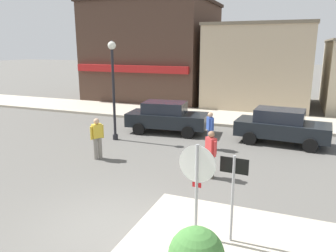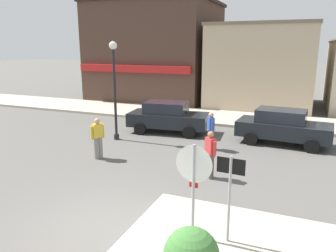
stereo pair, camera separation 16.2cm
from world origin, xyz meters
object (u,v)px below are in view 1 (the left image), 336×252
Objects in this scene: lamp_post at (113,76)px; parked_car_second at (281,126)px; one_way_sign at (233,190)px; pedestrian_kerb_side at (210,129)px; stop_sign at (197,180)px; pedestrian_crossing_near at (211,153)px; parked_car_nearest at (167,117)px; pedestrian_crossing_far at (97,137)px.

lamp_post reaches higher than parked_car_second.
one_way_sign is 7.01m from pedestrian_kerb_side.
pedestrian_crossing_near is at bearing 99.53° from stop_sign.
pedestrian_crossing_near is at bearing -75.17° from pedestrian_kerb_side.
one_way_sign is 3.90m from pedestrian_crossing_near.
one_way_sign reaches higher than parked_car_nearest.
pedestrian_kerb_side is at bearing -143.98° from parked_car_second.
parked_car_second is at bearing 0.62° from parked_car_nearest.
parked_car_nearest is at bearing 119.79° from one_way_sign.
parked_car_nearest and parked_car_second have the same top height.
parked_car_nearest is 4.84m from pedestrian_crossing_far.
parked_car_nearest is 3.36m from pedestrian_kerb_side.
pedestrian_kerb_side is (-2.19, 6.65, -0.46)m from one_way_sign.
stop_sign is at bearing -37.80° from pedestrian_crossing_far.
pedestrian_crossing_far is at bearing -143.60° from parked_car_second.
pedestrian_crossing_near is (5.30, -2.85, -2.09)m from lamp_post.
stop_sign is 1.43× the size of pedestrian_crossing_far.
stop_sign is 1.43× the size of pedestrian_kerb_side.
stop_sign is 6.58m from pedestrian_crossing_far.
parked_car_second is 5.41m from pedestrian_crossing_near.
pedestrian_kerb_side reaches higher than parked_car_nearest.
stop_sign is at bearing -168.79° from one_way_sign.
pedestrian_crossing_near is at bearing -54.62° from parked_car_nearest.
pedestrian_crossing_far and pedestrian_kerb_side have the same top height.
one_way_sign is 0.51× the size of parked_car_nearest.
lamp_post is 1.09× the size of parked_car_nearest.
stop_sign is 9.00m from lamp_post.
pedestrian_kerb_side is at bearing 2.35° from lamp_post.
lamp_post is 3.42m from pedestrian_crossing_far.
parked_car_second is 2.55× the size of pedestrian_kerb_side.
pedestrian_crossing_far is at bearing 142.20° from stop_sign.
stop_sign reaches higher than parked_car_nearest.
stop_sign is at bearing -78.08° from pedestrian_kerb_side.
pedestrian_crossing_far is (-1.00, -4.73, 0.06)m from parked_car_nearest.
parked_car_second is (7.26, 2.19, -2.15)m from lamp_post.
one_way_sign is at bearing -69.07° from pedestrian_crossing_near.
parked_car_nearest is at bearing -179.38° from parked_car_second.
pedestrian_crossing_near is at bearing -111.23° from parked_car_second.
pedestrian_crossing_near is at bearing -28.30° from lamp_post.
pedestrian_crossing_near is (-1.38, 3.61, -0.46)m from one_way_sign.
pedestrian_crossing_far is (-4.54, 0.25, 0.00)m from pedestrian_crossing_near.
lamp_post reaches higher than pedestrian_crossing_far.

